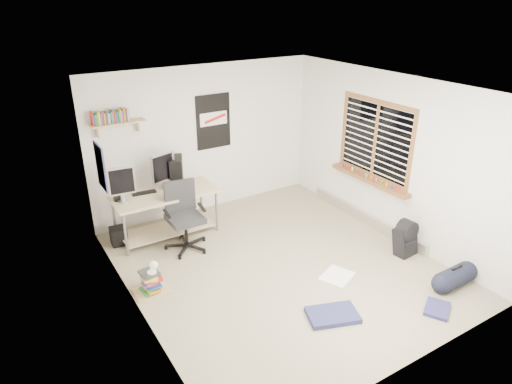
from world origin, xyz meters
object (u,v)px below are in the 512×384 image
backpack (405,241)px  book_stack (151,281)px  desk (166,214)px  office_chair (185,219)px  duffel_bag (455,277)px

backpack → book_stack: 3.65m
desk → book_stack: desk is taller
desk → backpack: bearing=-28.1°
office_chair → duffel_bag: size_ratio=1.94×
office_chair → duffel_bag: (2.59, -2.73, -0.35)m
office_chair → backpack: size_ratio=2.36×
duffel_bag → book_stack: (-3.42, 1.98, 0.01)m
desk → duffel_bag: size_ratio=2.98×
office_chair → desk: bearing=106.8°
duffel_bag → book_stack: bearing=148.8°
backpack → duffel_bag: backpack is taller
desk → duffel_bag: 4.24m
desk → backpack: size_ratio=3.64×
desk → backpack: 3.63m
book_stack → backpack: bearing=-16.9°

